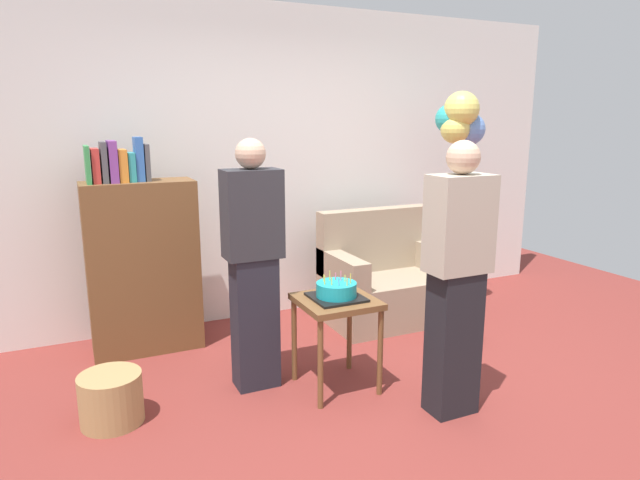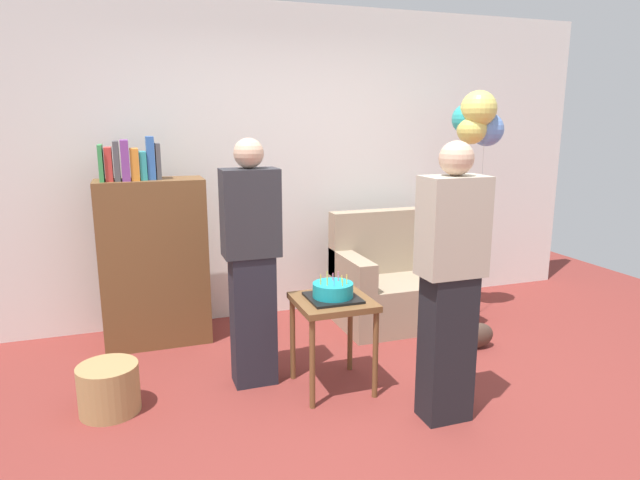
{
  "view_description": "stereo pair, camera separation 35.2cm",
  "coord_description": "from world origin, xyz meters",
  "px_view_note": "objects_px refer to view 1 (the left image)",
  "views": [
    {
      "loc": [
        -1.65,
        -2.57,
        1.74
      ],
      "look_at": [
        -0.14,
        0.69,
        0.95
      ],
      "focal_mm": 30.89,
      "sensor_mm": 36.0,
      "label": 1
    },
    {
      "loc": [
        -1.32,
        -2.7,
        1.74
      ],
      "look_at": [
        -0.14,
        0.69,
        0.95
      ],
      "focal_mm": 30.89,
      "sensor_mm": 36.0,
      "label": 2
    }
  ],
  "objects_px": {
    "birthday_cake": "(336,291)",
    "wicker_basket": "(111,399)",
    "couch": "(386,281)",
    "person_holding_cake": "(457,279)",
    "person_blowing_candles": "(253,264)",
    "bookshelf": "(142,262)",
    "side_table": "(336,312)",
    "handbag": "(467,330)",
    "balloon_bunch": "(460,121)"
  },
  "relations": [
    {
      "from": "person_holding_cake",
      "to": "balloon_bunch",
      "type": "distance_m",
      "value": 2.02
    },
    {
      "from": "handbag",
      "to": "birthday_cake",
      "type": "bearing_deg",
      "value": -169.6
    },
    {
      "from": "couch",
      "to": "birthday_cake",
      "type": "height_order",
      "value": "couch"
    },
    {
      "from": "birthday_cake",
      "to": "side_table",
      "type": "bearing_deg",
      "value": 96.9
    },
    {
      "from": "couch",
      "to": "balloon_bunch",
      "type": "bearing_deg",
      "value": -10.64
    },
    {
      "from": "person_blowing_candles",
      "to": "person_holding_cake",
      "type": "distance_m",
      "value": 1.27
    },
    {
      "from": "wicker_basket",
      "to": "handbag",
      "type": "relative_size",
      "value": 1.29
    },
    {
      "from": "bookshelf",
      "to": "person_blowing_candles",
      "type": "height_order",
      "value": "person_blowing_candles"
    },
    {
      "from": "birthday_cake",
      "to": "wicker_basket",
      "type": "relative_size",
      "value": 0.89
    },
    {
      "from": "person_holding_cake",
      "to": "handbag",
      "type": "height_order",
      "value": "person_holding_cake"
    },
    {
      "from": "handbag",
      "to": "bookshelf",
      "type": "bearing_deg",
      "value": 157.95
    },
    {
      "from": "side_table",
      "to": "handbag",
      "type": "bearing_deg",
      "value": 10.4
    },
    {
      "from": "bookshelf",
      "to": "side_table",
      "type": "xyz_separation_m",
      "value": [
        1.05,
        -1.18,
        -0.17
      ]
    },
    {
      "from": "person_holding_cake",
      "to": "handbag",
      "type": "xyz_separation_m",
      "value": [
        0.79,
        0.8,
        -0.73
      ]
    },
    {
      "from": "couch",
      "to": "handbag",
      "type": "distance_m",
      "value": 0.84
    },
    {
      "from": "couch",
      "to": "bookshelf",
      "type": "xyz_separation_m",
      "value": [
        -2.03,
        0.2,
        0.35
      ]
    },
    {
      "from": "birthday_cake",
      "to": "balloon_bunch",
      "type": "bearing_deg",
      "value": 28.17
    },
    {
      "from": "couch",
      "to": "side_table",
      "type": "distance_m",
      "value": 1.4
    },
    {
      "from": "wicker_basket",
      "to": "bookshelf",
      "type": "bearing_deg",
      "value": 71.68
    },
    {
      "from": "side_table",
      "to": "birthday_cake",
      "type": "xyz_separation_m",
      "value": [
        0.0,
        -0.0,
        0.15
      ]
    },
    {
      "from": "bookshelf",
      "to": "balloon_bunch",
      "type": "bearing_deg",
      "value": -6.88
    },
    {
      "from": "couch",
      "to": "side_table",
      "type": "relative_size",
      "value": 1.79
    },
    {
      "from": "side_table",
      "to": "handbag",
      "type": "relative_size",
      "value": 2.2
    },
    {
      "from": "person_blowing_candles",
      "to": "balloon_bunch",
      "type": "height_order",
      "value": "balloon_bunch"
    },
    {
      "from": "person_holding_cake",
      "to": "person_blowing_candles",
      "type": "bearing_deg",
      "value": -33.81
    },
    {
      "from": "birthday_cake",
      "to": "handbag",
      "type": "xyz_separation_m",
      "value": [
        1.29,
        0.24,
        -0.57
      ]
    },
    {
      "from": "couch",
      "to": "bookshelf",
      "type": "bearing_deg",
      "value": 174.29
    },
    {
      "from": "balloon_bunch",
      "to": "person_blowing_candles",
      "type": "bearing_deg",
      "value": -163.7
    },
    {
      "from": "person_holding_cake",
      "to": "wicker_basket",
      "type": "height_order",
      "value": "person_holding_cake"
    },
    {
      "from": "couch",
      "to": "side_table",
      "type": "xyz_separation_m",
      "value": [
        -0.98,
        -0.98,
        0.18
      ]
    },
    {
      "from": "person_blowing_candles",
      "to": "person_holding_cake",
      "type": "height_order",
      "value": "same"
    },
    {
      "from": "couch",
      "to": "person_holding_cake",
      "type": "height_order",
      "value": "person_holding_cake"
    },
    {
      "from": "birthday_cake",
      "to": "handbag",
      "type": "relative_size",
      "value": 1.14
    },
    {
      "from": "side_table",
      "to": "person_blowing_candles",
      "type": "relative_size",
      "value": 0.38
    },
    {
      "from": "person_blowing_candles",
      "to": "birthday_cake",
      "type": "bearing_deg",
      "value": -31.46
    },
    {
      "from": "side_table",
      "to": "person_blowing_candles",
      "type": "distance_m",
      "value": 0.62
    },
    {
      "from": "side_table",
      "to": "balloon_bunch",
      "type": "bearing_deg",
      "value": 28.17
    },
    {
      "from": "bookshelf",
      "to": "person_blowing_candles",
      "type": "bearing_deg",
      "value": -58.06
    },
    {
      "from": "bookshelf",
      "to": "person_holding_cake",
      "type": "xyz_separation_m",
      "value": [
        1.54,
        -1.75,
        0.14
      ]
    },
    {
      "from": "birthday_cake",
      "to": "balloon_bunch",
      "type": "relative_size",
      "value": 0.16
    },
    {
      "from": "side_table",
      "to": "balloon_bunch",
      "type": "xyz_separation_m",
      "value": [
        1.61,
        0.86,
        1.21
      ]
    },
    {
      "from": "bookshelf",
      "to": "birthday_cake",
      "type": "height_order",
      "value": "bookshelf"
    },
    {
      "from": "couch",
      "to": "bookshelf",
      "type": "relative_size",
      "value": 0.68
    },
    {
      "from": "bookshelf",
      "to": "wicker_basket",
      "type": "distance_m",
      "value": 1.21
    },
    {
      "from": "birthday_cake",
      "to": "balloon_bunch",
      "type": "xyz_separation_m",
      "value": [
        1.61,
        0.86,
        1.07
      ]
    },
    {
      "from": "handbag",
      "to": "person_holding_cake",
      "type": "bearing_deg",
      "value": -134.58
    },
    {
      "from": "bookshelf",
      "to": "wicker_basket",
      "type": "height_order",
      "value": "bookshelf"
    },
    {
      "from": "birthday_cake",
      "to": "couch",
      "type": "bearing_deg",
      "value": 44.83
    },
    {
      "from": "birthday_cake",
      "to": "wicker_basket",
      "type": "distance_m",
      "value": 1.49
    },
    {
      "from": "wicker_basket",
      "to": "handbag",
      "type": "distance_m",
      "value": 2.67
    }
  ]
}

